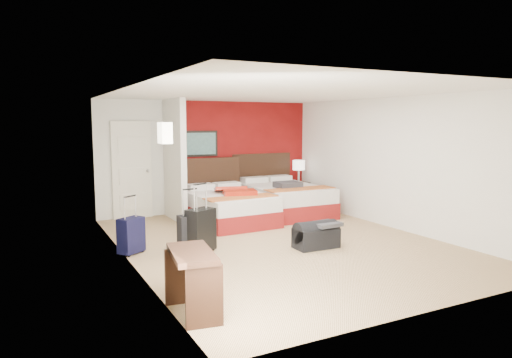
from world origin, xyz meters
TOP-DOWN VIEW (x-y plane):
  - ground at (0.00, 0.00)m, footprint 6.50×6.50m
  - room_walls at (-1.40, 1.42)m, footprint 5.02×6.52m
  - red_accent_panel at (0.75, 3.23)m, footprint 3.50×0.04m
  - partition_wall at (-1.00, 2.61)m, footprint 0.12×1.20m
  - entry_door at (-1.75, 3.20)m, footprint 0.82×0.06m
  - bed_left at (-0.13, 1.85)m, footprint 1.47×2.04m
  - bed_right at (1.34, 2.12)m, footprint 1.50×2.13m
  - red_suitcase_open at (-0.03, 1.75)m, footprint 0.85×1.02m
  - jacket_bundle at (1.24, 1.82)m, footprint 0.52×0.42m
  - nightstand at (2.16, 2.83)m, footprint 0.42×0.42m
  - table_lamp at (2.16, 2.83)m, footprint 0.39×0.39m
  - suitcase_black at (-1.39, 0.07)m, footprint 0.51×0.43m
  - suitcase_charcoal at (-1.53, 0.16)m, footprint 0.38×0.24m
  - suitcase_navy at (-2.39, 0.45)m, footprint 0.45×0.41m
  - duffel_bag at (0.35, -0.55)m, footprint 0.72×0.39m
  - jacket_draped at (0.50, -0.60)m, footprint 0.47×0.41m
  - desk at (-2.32, -2.16)m, footprint 0.54×0.88m

SIDE VIEW (x-z plane):
  - ground at x=0.00m, z-range 0.00..0.00m
  - duffel_bag at x=0.35m, z-range 0.00..0.36m
  - suitcase_navy at x=-2.39m, z-range 0.00..0.54m
  - suitcase_charcoal at x=-1.53m, z-range 0.00..0.55m
  - nightstand at x=2.16m, z-range 0.00..0.59m
  - bed_left at x=-0.13m, z-range 0.00..0.60m
  - bed_right at x=1.34m, z-range 0.00..0.63m
  - suitcase_black at x=-1.39m, z-range 0.00..0.65m
  - desk at x=-2.32m, z-range 0.00..0.69m
  - jacket_draped at x=0.50m, z-range 0.36..0.42m
  - red_suitcase_open at x=-0.03m, z-range 0.60..0.71m
  - jacket_bundle at x=1.24m, z-range 0.63..0.76m
  - table_lamp at x=2.16m, z-range 0.59..1.12m
  - entry_door at x=-1.75m, z-range 0.00..2.05m
  - red_accent_panel at x=0.75m, z-range 0.00..2.50m
  - partition_wall at x=-1.00m, z-range 0.00..2.50m
  - room_walls at x=-1.40m, z-range 0.01..2.51m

